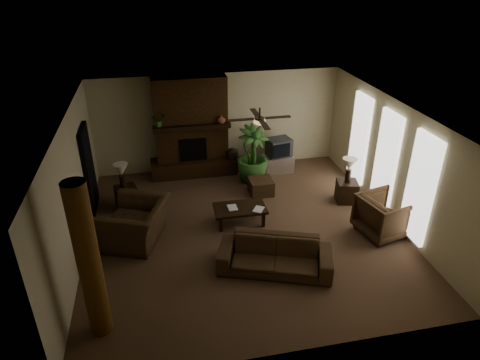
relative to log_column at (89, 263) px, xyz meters
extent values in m
plane|color=brown|center=(2.95, 2.40, -1.40)|extent=(7.00, 7.00, 0.00)
plane|color=silver|center=(2.95, 2.40, 1.40)|extent=(7.00, 7.00, 0.00)
plane|color=#C3B78D|center=(2.95, 5.90, 0.00)|extent=(7.00, 0.00, 7.00)
plane|color=#C3B78D|center=(2.95, -1.10, 0.00)|extent=(7.00, 0.00, 7.00)
plane|color=#C3B78D|center=(-0.55, 2.40, 0.00)|extent=(0.00, 7.00, 7.00)
plane|color=#C3B78D|center=(6.45, 2.40, 0.00)|extent=(0.00, 7.00, 7.00)
cube|color=#492C13|center=(2.15, 5.65, 0.00)|extent=(2.00, 0.50, 2.80)
cube|color=#492C13|center=(2.15, 5.55, -1.17)|extent=(2.40, 0.70, 0.45)
cube|color=black|center=(2.15, 5.39, -0.58)|extent=(0.75, 0.04, 0.65)
cube|color=black|center=(2.15, 5.37, 0.10)|extent=(2.10, 0.28, 0.12)
cube|color=white|center=(6.40, 4.00, -0.05)|extent=(0.08, 0.85, 2.35)
cube|color=white|center=(6.40, 2.60, -0.05)|extent=(0.08, 0.85, 2.35)
cube|color=white|center=(6.40, 1.20, -0.05)|extent=(0.08, 0.85, 2.35)
cylinder|color=brown|center=(0.00, 0.00, 0.00)|extent=(0.36, 0.36, 2.80)
cube|color=black|center=(-0.49, 4.20, -0.35)|extent=(0.10, 1.00, 2.10)
cylinder|color=#2F2115|center=(3.35, 2.70, 1.28)|extent=(0.04, 0.04, 0.24)
cylinder|color=#2F2115|center=(3.35, 2.70, 1.16)|extent=(0.20, 0.20, 0.06)
ellipsoid|color=#F2BF72|center=(3.35, 2.70, 1.10)|extent=(0.26, 0.26, 0.14)
cube|color=black|center=(3.75, 2.70, 1.17)|extent=(0.55, 0.12, 0.01)
cube|color=black|center=(2.95, 2.70, 1.17)|extent=(0.55, 0.12, 0.01)
cube|color=black|center=(3.35, 3.10, 1.17)|extent=(0.12, 0.55, 0.01)
cube|color=black|center=(3.35, 2.30, 1.17)|extent=(0.12, 0.55, 0.01)
imported|color=#46321E|center=(3.28, 0.94, -0.96)|extent=(2.33, 1.37, 0.88)
imported|color=#46321E|center=(0.57, 2.50, -0.79)|extent=(1.33, 1.62, 1.21)
imported|color=#46321E|center=(6.00, 1.67, -0.88)|extent=(1.14, 1.19, 1.03)
cube|color=black|center=(2.93, 2.72, -1.00)|extent=(1.20, 0.70, 0.06)
cube|color=black|center=(2.43, 2.47, -1.21)|extent=(0.07, 0.07, 0.37)
cube|color=black|center=(3.43, 2.47, -1.21)|extent=(0.07, 0.07, 0.37)
cube|color=black|center=(2.43, 2.97, -1.21)|extent=(0.07, 0.07, 0.37)
cube|color=black|center=(3.43, 2.97, -1.21)|extent=(0.07, 0.07, 0.37)
cube|color=#46321E|center=(3.76, 4.02, -1.20)|extent=(0.61, 0.61, 0.40)
cube|color=silver|center=(4.58, 5.22, -1.15)|extent=(0.88, 0.55, 0.50)
cube|color=#353538|center=(4.58, 5.21, -0.64)|extent=(0.73, 0.62, 0.52)
cube|color=black|center=(4.58, 4.94, -0.64)|extent=(0.52, 0.13, 0.40)
cylinder|color=black|center=(3.25, 5.40, -1.05)|extent=(0.34, 0.34, 0.70)
sphere|color=black|center=(3.25, 5.40, -0.80)|extent=(0.34, 0.34, 0.34)
imported|color=#335E25|center=(3.70, 4.78, -0.96)|extent=(1.47, 1.81, 0.89)
cube|color=black|center=(0.32, 4.02, -1.12)|extent=(0.62, 0.62, 0.55)
cylinder|color=#2F2115|center=(0.27, 4.00, -0.67)|extent=(0.17, 0.17, 0.35)
cone|color=beige|center=(0.27, 4.00, -0.35)|extent=(0.45, 0.45, 0.30)
cube|color=black|center=(5.81, 3.19, -1.12)|extent=(0.60, 0.60, 0.55)
cylinder|color=#2F2115|center=(5.79, 3.18, -0.67)|extent=(0.18, 0.18, 0.35)
cone|color=beige|center=(5.79, 3.18, -0.35)|extent=(0.46, 0.46, 0.30)
imported|color=#335E25|center=(1.27, 5.43, 0.32)|extent=(0.42, 0.46, 0.33)
imported|color=#99503D|center=(2.95, 5.33, 0.27)|extent=(0.24, 0.25, 0.22)
imported|color=#999999|center=(2.64, 2.70, -0.83)|extent=(0.22, 0.03, 0.29)
imported|color=#999999|center=(3.24, 2.58, -0.82)|extent=(0.19, 0.13, 0.29)
camera|label=1|loc=(1.22, -5.58, 4.15)|focal=31.87mm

